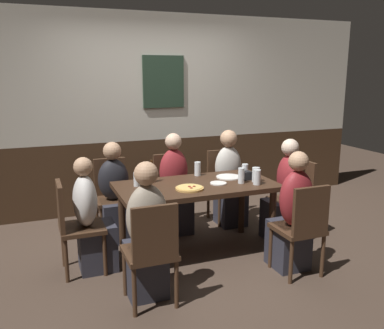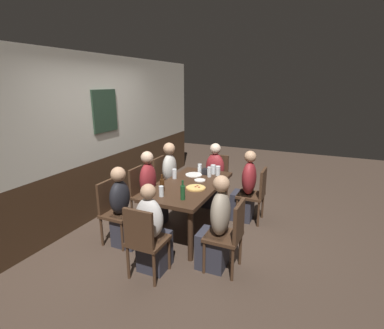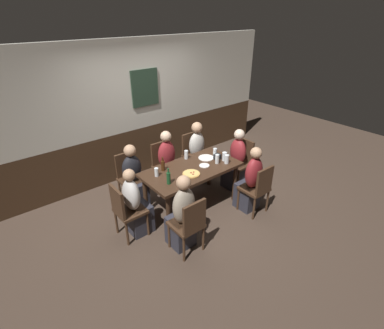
# 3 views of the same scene
# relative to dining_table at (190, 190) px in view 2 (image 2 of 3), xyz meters

# --- Properties ---
(ground_plane) EXTENTS (12.00, 12.00, 0.00)m
(ground_plane) POSITION_rel_dining_table_xyz_m (0.00, 0.00, -0.65)
(ground_plane) COLOR #423328
(wall_back) EXTENTS (6.40, 0.13, 2.60)m
(wall_back) POSITION_rel_dining_table_xyz_m (0.00, 1.65, 0.65)
(wall_back) COLOR #3D2819
(wall_back) RESTS_ON ground_plane
(dining_table) EXTENTS (1.61, 0.82, 0.74)m
(dining_table) POSITION_rel_dining_table_xyz_m (0.00, 0.00, 0.00)
(dining_table) COLOR #382316
(dining_table) RESTS_ON ground_plane
(chair_head_east) EXTENTS (0.40, 0.40, 0.88)m
(chair_head_east) POSITION_rel_dining_table_xyz_m (1.22, 0.00, -0.16)
(chair_head_east) COLOR #422B1C
(chair_head_east) RESTS_ON ground_plane
(chair_mid_far) EXTENTS (0.40, 0.40, 0.88)m
(chair_mid_far) POSITION_rel_dining_table_xyz_m (0.00, 0.82, -0.16)
(chair_mid_far) COLOR #422B1C
(chair_mid_far) RESTS_ON ground_plane
(chair_left_near) EXTENTS (0.40, 0.40, 0.88)m
(chair_left_near) POSITION_rel_dining_table_xyz_m (-0.71, -0.82, -0.16)
(chair_left_near) COLOR #422B1C
(chair_left_near) RESTS_ON ground_plane
(chair_right_far) EXTENTS (0.40, 0.40, 0.88)m
(chair_right_far) POSITION_rel_dining_table_xyz_m (0.71, 0.82, -0.16)
(chair_right_far) COLOR #422B1C
(chair_right_far) RESTS_ON ground_plane
(chair_left_far) EXTENTS (0.40, 0.40, 0.88)m
(chair_left_far) POSITION_rel_dining_table_xyz_m (-0.71, 0.82, -0.16)
(chair_left_far) COLOR #422B1C
(chair_left_far) RESTS_ON ground_plane
(chair_right_near) EXTENTS (0.40, 0.40, 0.88)m
(chair_right_near) POSITION_rel_dining_table_xyz_m (0.71, -0.82, -0.16)
(chair_right_near) COLOR #422B1C
(chair_right_near) RESTS_ON ground_plane
(chair_head_west) EXTENTS (0.40, 0.40, 0.88)m
(chair_head_west) POSITION_rel_dining_table_xyz_m (-1.22, 0.00, -0.16)
(chair_head_west) COLOR #422B1C
(chair_head_west) RESTS_ON ground_plane
(person_head_east) EXTENTS (0.37, 0.34, 1.14)m
(person_head_east) POSITION_rel_dining_table_xyz_m (1.06, 0.00, -0.17)
(person_head_east) COLOR #2D2D38
(person_head_east) RESTS_ON ground_plane
(person_mid_far) EXTENTS (0.34, 0.37, 1.16)m
(person_mid_far) POSITION_rel_dining_table_xyz_m (-0.00, 0.66, -0.16)
(person_mid_far) COLOR #2D2D38
(person_mid_far) RESTS_ON ground_plane
(person_left_near) EXTENTS (0.34, 0.37, 1.17)m
(person_left_near) POSITION_rel_dining_table_xyz_m (-0.71, -0.66, -0.16)
(person_left_near) COLOR #2D2D38
(person_left_near) RESTS_ON ground_plane
(person_right_far) EXTENTS (0.34, 0.37, 1.16)m
(person_right_far) POSITION_rel_dining_table_xyz_m (0.71, 0.66, -0.16)
(person_right_far) COLOR #2D2D38
(person_right_far) RESTS_ON ground_plane
(person_left_far) EXTENTS (0.34, 0.37, 1.10)m
(person_left_far) POSITION_rel_dining_table_xyz_m (-0.71, 0.66, -0.19)
(person_left_far) COLOR #2D2D38
(person_left_far) RESTS_ON ground_plane
(person_right_near) EXTENTS (0.34, 0.37, 1.15)m
(person_right_near) POSITION_rel_dining_table_xyz_m (0.71, -0.66, -0.17)
(person_right_near) COLOR #2D2D38
(person_right_near) RESTS_ON ground_plane
(person_head_west) EXTENTS (0.37, 0.34, 1.10)m
(person_head_west) POSITION_rel_dining_table_xyz_m (-1.05, 0.00, -0.19)
(person_head_west) COLOR #2D2D38
(person_head_west) RESTS_ON ground_plane
(pizza) EXTENTS (0.28, 0.28, 0.03)m
(pizza) POSITION_rel_dining_table_xyz_m (-0.13, -0.15, 0.10)
(pizza) COLOR tan
(pizza) RESTS_ON dining_table
(pint_glass_amber) EXTENTS (0.08, 0.08, 0.15)m
(pint_glass_amber) POSITION_rel_dining_table_xyz_m (0.60, -0.14, 0.15)
(pint_glass_amber) COLOR silver
(pint_glass_amber) RESTS_ON dining_table
(pint_glass_stout) EXTENTS (0.08, 0.08, 0.15)m
(pint_glass_stout) POSITION_rel_dining_table_xyz_m (0.56, -0.24, 0.16)
(pint_glass_stout) COLOR silver
(pint_glass_stout) RESTS_ON dining_table
(beer_glass_tall) EXTENTS (0.06, 0.06, 0.14)m
(beer_glass_tall) POSITION_rel_dining_table_xyz_m (-0.58, 0.14, 0.15)
(beer_glass_tall) COLOR silver
(beer_glass_tall) RESTS_ON dining_table
(tumbler_water) EXTENTS (0.06, 0.06, 0.16)m
(tumbler_water) POSITION_rel_dining_table_xyz_m (0.44, -0.14, 0.16)
(tumbler_water) COLOR silver
(tumbler_water) RESTS_ON dining_table
(tumbler_short) EXTENTS (0.07, 0.07, 0.15)m
(tumbler_short) POSITION_rel_dining_table_xyz_m (0.14, 0.32, 0.15)
(tumbler_short) COLOR silver
(tumbler_short) RESTS_ON dining_table
(highball_clear) EXTENTS (0.07, 0.07, 0.14)m
(highball_clear) POSITION_rel_dining_table_xyz_m (0.60, 0.09, 0.15)
(highball_clear) COLOR silver
(highball_clear) RESTS_ON dining_table
(beer_bottle_green) EXTENTS (0.06, 0.06, 0.25)m
(beer_bottle_green) POSITION_rel_dining_table_xyz_m (-0.56, -0.16, 0.19)
(beer_bottle_green) COLOR #194723
(beer_bottle_green) RESTS_ON dining_table
(beer_bottle_brown) EXTENTS (0.06, 0.06, 0.24)m
(beer_bottle_brown) POSITION_rel_dining_table_xyz_m (-0.40, 0.23, 0.18)
(beer_bottle_brown) COLOR #42230F
(beer_bottle_brown) RESTS_ON dining_table
(plate_white_large) EXTENTS (0.27, 0.27, 0.01)m
(plate_white_large) POSITION_rel_dining_table_xyz_m (0.42, 0.12, 0.09)
(plate_white_large) COLOR white
(plate_white_large) RESTS_ON dining_table
(plate_white_small) EXTENTS (0.17, 0.17, 0.01)m
(plate_white_small) POSITION_rel_dining_table_xyz_m (0.21, -0.07, 0.09)
(plate_white_small) COLOR white
(plate_white_small) RESTS_ON dining_table
(condiment_caddy) EXTENTS (0.11, 0.09, 0.09)m
(condiment_caddy) POSITION_rel_dining_table_xyz_m (0.55, -0.03, 0.13)
(condiment_caddy) COLOR black
(condiment_caddy) RESTS_ON dining_table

